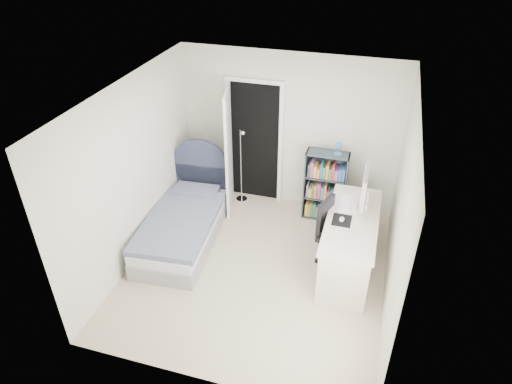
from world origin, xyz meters
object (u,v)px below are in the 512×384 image
(floor_lamp, at_px, (242,173))
(office_chair, at_px, (332,230))
(desk, at_px, (350,241))
(nightstand, at_px, (200,172))
(bookcase, at_px, (325,188))
(bed, at_px, (184,223))

(floor_lamp, distance_m, office_chair, 1.97)
(office_chair, bearing_deg, desk, -13.69)
(desk, relative_size, office_chair, 1.70)
(nightstand, bearing_deg, floor_lamp, 0.54)
(nightstand, xyz_separation_m, bookcase, (2.12, -0.09, 0.11))
(nightstand, bearing_deg, desk, -23.99)
(desk, distance_m, office_chair, 0.28)
(bed, height_order, bookcase, bookcase)
(floor_lamp, relative_size, bookcase, 0.96)
(bookcase, xyz_separation_m, office_chair, (0.26, -1.02, 0.00))
(floor_lamp, xyz_separation_m, desk, (1.89, -1.18, -0.09))
(nightstand, height_order, office_chair, office_chair)
(floor_lamp, relative_size, office_chair, 1.34)
(desk, bearing_deg, office_chair, 166.31)
(office_chair, bearing_deg, nightstand, 154.98)
(nightstand, bearing_deg, bed, -78.87)
(bookcase, xyz_separation_m, desk, (0.51, -1.08, -0.09))
(bookcase, bearing_deg, nightstand, 177.67)
(nightstand, distance_m, bookcase, 2.12)
(floor_lamp, bearing_deg, desk, -31.98)
(floor_lamp, xyz_separation_m, office_chair, (1.63, -1.11, 0.00))
(bed, relative_size, bookcase, 1.50)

